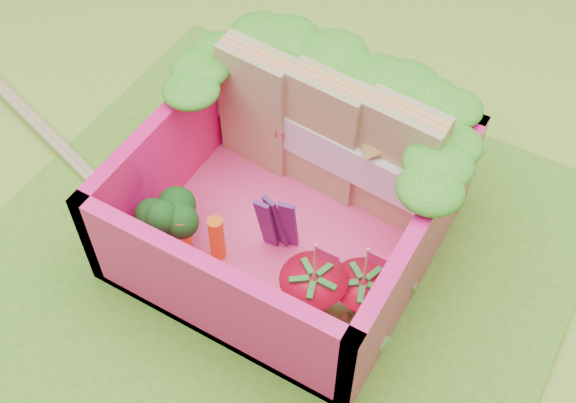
# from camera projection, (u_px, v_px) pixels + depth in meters

# --- Properties ---
(ground) EXTENTS (14.00, 14.00, 0.00)m
(ground) POSITION_uv_depth(u_px,v_px,m) (266.00, 268.00, 3.36)
(ground) COLOR #8DBB34
(ground) RESTS_ON ground
(placemat) EXTENTS (2.60, 2.60, 0.03)m
(placemat) POSITION_uv_depth(u_px,v_px,m) (266.00, 266.00, 3.34)
(placemat) COLOR #5C9E23
(placemat) RESTS_ON ground
(bento_floor) EXTENTS (1.30, 1.30, 0.05)m
(bento_floor) POSITION_uv_depth(u_px,v_px,m) (289.00, 231.00, 3.42)
(bento_floor) COLOR #FF4187
(bento_floor) RESTS_ON placemat
(bento_box) EXTENTS (1.30, 1.30, 0.55)m
(bento_box) POSITION_uv_depth(u_px,v_px,m) (289.00, 198.00, 3.22)
(bento_box) COLOR #FF1578
(bento_box) RESTS_ON placemat
(lettuce_ruffle) EXTENTS (1.43, 0.77, 0.11)m
(lettuce_ruffle) POSITION_uv_depth(u_px,v_px,m) (341.00, 81.00, 3.22)
(lettuce_ruffle) COLOR #1E8718
(lettuce_ruffle) RESTS_ON bento_box
(sandwich_stack) EXTENTS (1.20, 0.27, 0.66)m
(sandwich_stack) POSITION_uv_depth(u_px,v_px,m) (327.00, 136.00, 3.33)
(sandwich_stack) COLOR tan
(sandwich_stack) RESTS_ON bento_floor
(broccoli) EXTENTS (0.33, 0.33, 0.27)m
(broccoli) POSITION_uv_depth(u_px,v_px,m) (168.00, 217.00, 3.20)
(broccoli) COLOR #639046
(broccoli) RESTS_ON bento_floor
(carrot_sticks) EXTENTS (0.21, 0.13, 0.26)m
(carrot_sticks) POSITION_uv_depth(u_px,v_px,m) (200.00, 237.00, 3.21)
(carrot_sticks) COLOR orange
(carrot_sticks) RESTS_ON bento_floor
(purple_wedges) EXTENTS (0.16, 0.08, 0.38)m
(purple_wedges) POSITION_uv_depth(u_px,v_px,m) (277.00, 223.00, 3.18)
(purple_wedges) COLOR #451854
(purple_wedges) RESTS_ON bento_floor
(strawberry_left) EXTENTS (0.28, 0.28, 0.52)m
(strawberry_left) POSITION_uv_depth(u_px,v_px,m) (313.00, 297.00, 2.99)
(strawberry_left) COLOR red
(strawberry_left) RESTS_ON bento_floor
(strawberry_right) EXTENTS (0.26, 0.26, 0.50)m
(strawberry_right) POSITION_uv_depth(u_px,v_px,m) (361.00, 299.00, 3.00)
(strawberry_right) COLOR red
(strawberry_right) RESTS_ON bento_floor
(snap_peas) EXTENTS (0.33, 0.40, 0.05)m
(snap_peas) POSITION_uv_depth(u_px,v_px,m) (367.00, 301.00, 3.12)
(snap_peas) COLOR #69BF3C
(snap_peas) RESTS_ON bento_floor
(chopsticks) EXTENTS (1.99, 0.64, 0.04)m
(chopsticks) POSITION_uv_depth(u_px,v_px,m) (81.00, 167.00, 3.68)
(chopsticks) COLOR tan
(chopsticks) RESTS_ON placemat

